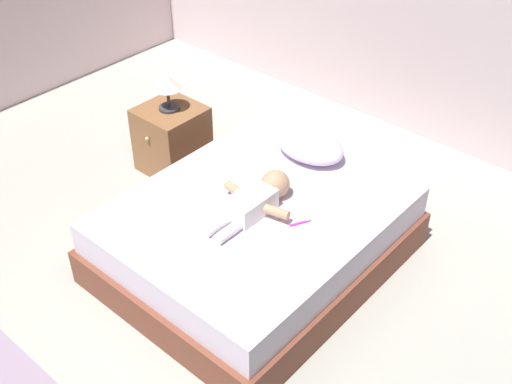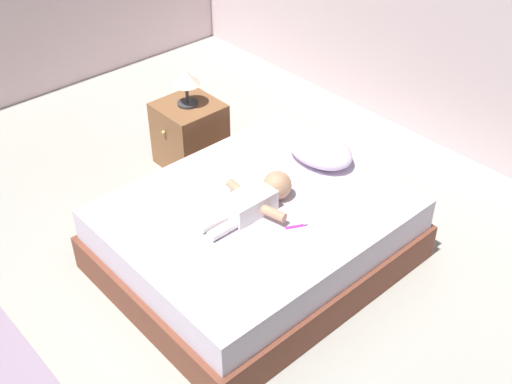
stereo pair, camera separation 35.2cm
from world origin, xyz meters
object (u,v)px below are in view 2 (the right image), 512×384
object	(u,v)px
bed	(256,235)
toothbrush	(297,226)
nightstand	(190,134)
lamp	(186,80)
pillow	(320,150)
baby	(257,199)

from	to	relation	value
bed	toothbrush	size ratio (longest dim) A/B	14.32
nightstand	lamp	distance (m)	0.45
pillow	baby	size ratio (longest dim) A/B	0.75
lamp	bed	bearing A→B (deg)	-18.00
pillow	toothbrush	distance (m)	0.71
toothbrush	nightstand	world-z (taller)	nightstand
bed	pillow	bearing A→B (deg)	97.34
bed	nightstand	distance (m)	1.23
bed	nightstand	world-z (taller)	nightstand
toothbrush	lamp	bearing A→B (deg)	167.11
bed	pillow	world-z (taller)	pillow
bed	pillow	xyz separation A→B (m)	(-0.08, 0.63, 0.31)
baby	toothbrush	world-z (taller)	baby
baby	lamp	size ratio (longest dim) A/B	2.35
pillow	lamp	bearing A→B (deg)	-166.85
toothbrush	lamp	world-z (taller)	lamp
bed	toothbrush	bearing A→B (deg)	7.74
nightstand	lamp	xyz separation A→B (m)	(0.00, 0.00, 0.45)
bed	lamp	xyz separation A→B (m)	(-1.17, 0.38, 0.49)
bed	lamp	size ratio (longest dim) A/B	6.43
baby	lamp	bearing A→B (deg)	161.69
pillow	baby	world-z (taller)	baby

